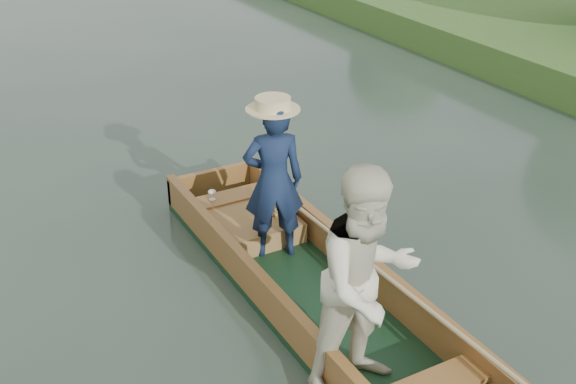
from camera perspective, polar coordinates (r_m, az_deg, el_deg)
ground at (r=6.86m, az=2.45°, el=-9.10°), size 120.00×120.00×0.00m
punt at (r=6.24m, az=2.89°, el=-5.55°), size 1.30×5.00×1.97m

